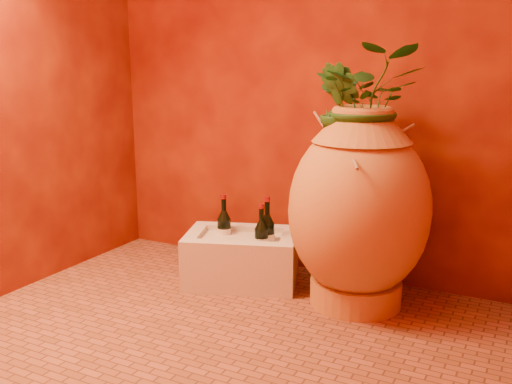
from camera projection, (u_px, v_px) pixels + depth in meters
The scene contains 10 objects.
floor at pixel (219, 339), 2.50m from camera, with size 2.50×2.50×0.00m, color brown.
wall_back at pixel (311, 50), 3.09m from camera, with size 2.50×0.02×2.50m, color #510A04.
amphora at pixel (359, 209), 2.77m from camera, with size 0.83×0.83×0.99m.
stone_basin at pixel (242, 259), 3.13m from camera, with size 0.70×0.60×0.28m.
wine_bottle_a at pixel (224, 231), 3.18m from camera, with size 0.08×0.08×0.32m.
wine_bottle_b at pixel (267, 236), 3.06m from camera, with size 0.08×0.08×0.34m.
wine_bottle_c at pixel (261, 240), 3.03m from camera, with size 0.08×0.08×0.31m.
wall_tap at pixel (385, 121), 2.90m from camera, with size 0.07×0.14×0.15m.
plant_main at pixel (368, 103), 2.67m from camera, with size 0.49×0.42×0.54m, color #1C4F1C.
plant_side at pixel (342, 110), 2.67m from camera, with size 0.24×0.19×0.44m, color #1C4F1C.
Camera 1 is at (1.20, -1.96, 1.19)m, focal length 40.00 mm.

